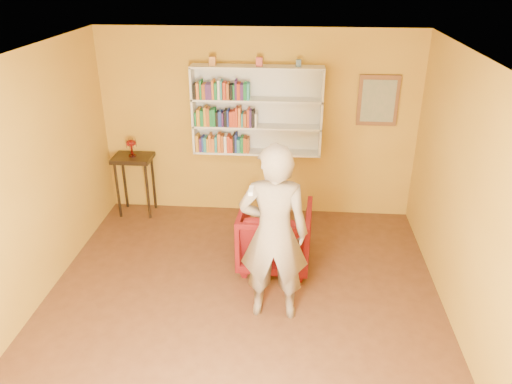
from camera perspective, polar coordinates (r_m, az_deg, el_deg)
room_shell at (r=5.03m, az=-2.02°, el=-4.63°), size 5.30×5.80×2.88m
bookshelf at (r=7.03m, az=0.15°, el=9.34°), size 1.80×0.29×1.23m
books_row_lower at (r=7.13m, az=-3.75°, el=5.57°), size 0.75×0.19×0.27m
books_row_middle at (r=7.00m, az=-3.53°, el=8.50°), size 0.86×0.19×0.27m
books_row_upper at (r=6.91m, az=-3.95°, el=11.50°), size 0.76×0.18×0.26m
ornament_left at (r=6.89m, az=-4.99°, el=14.72°), size 0.09×0.09×0.12m
ornament_centre at (r=6.82m, az=0.38°, el=14.68°), size 0.08×0.08×0.11m
ornament_right at (r=6.80m, az=4.88°, el=14.47°), size 0.07×0.07×0.09m
framed_painting at (r=7.11m, az=13.78°, el=10.10°), size 0.55×0.05×0.70m
console_table at (r=7.51m, az=-13.80°, el=2.88°), size 0.56×0.43×0.91m
ruby_lustre at (r=7.40m, az=-14.07°, el=5.28°), size 0.16×0.16×0.25m
armchair at (r=6.19m, az=2.20°, el=-5.00°), size 0.91×0.93×0.81m
person at (r=5.08m, az=2.05°, el=-4.83°), size 0.72×0.47×1.96m
game_remote at (r=4.49m, az=-0.56°, el=0.16°), size 0.04×0.15×0.04m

